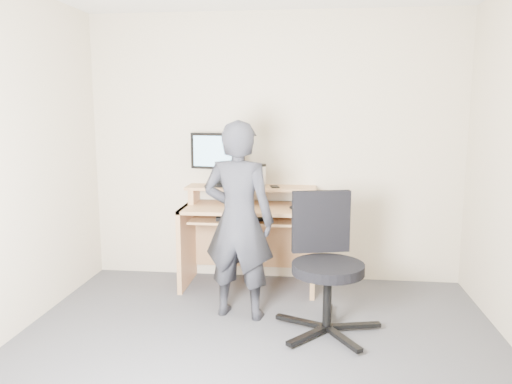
% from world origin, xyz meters
% --- Properties ---
extents(ground, '(3.50, 3.50, 0.00)m').
position_xyz_m(ground, '(0.00, 0.00, 0.00)').
color(ground, '#515256').
rests_on(ground, ground).
extents(back_wall, '(3.50, 0.02, 2.50)m').
position_xyz_m(back_wall, '(0.00, 1.75, 1.25)').
color(back_wall, beige).
rests_on(back_wall, ground).
extents(desk, '(1.20, 0.60, 0.91)m').
position_xyz_m(desk, '(-0.20, 1.53, 0.55)').
color(desk, tan).
rests_on(desk, ground).
extents(monitor, '(0.52, 0.15, 0.49)m').
position_xyz_m(monitor, '(-0.51, 1.57, 1.21)').
color(monitor, black).
rests_on(monitor, desk).
extents(external_drive, '(0.11, 0.15, 0.20)m').
position_xyz_m(external_drive, '(-0.14, 1.61, 1.01)').
color(external_drive, black).
rests_on(external_drive, desk).
extents(travel_mug, '(0.10, 0.10, 0.19)m').
position_xyz_m(travel_mug, '(-0.10, 1.63, 1.00)').
color(travel_mug, '#BABABF').
rests_on(travel_mug, desk).
extents(smartphone, '(0.10, 0.14, 0.01)m').
position_xyz_m(smartphone, '(0.02, 1.58, 0.92)').
color(smartphone, black).
rests_on(smartphone, desk).
extents(charger, '(0.05, 0.04, 0.03)m').
position_xyz_m(charger, '(-0.48, 1.51, 0.93)').
color(charger, black).
rests_on(charger, desk).
extents(headphones, '(0.19, 0.19, 0.06)m').
position_xyz_m(headphones, '(-0.45, 1.64, 0.92)').
color(headphones, silver).
rests_on(headphones, desk).
extents(keyboard, '(0.48, 0.23, 0.03)m').
position_xyz_m(keyboard, '(-0.25, 1.36, 0.67)').
color(keyboard, black).
rests_on(keyboard, desk).
extents(mouse, '(0.10, 0.07, 0.04)m').
position_xyz_m(mouse, '(0.22, 1.35, 0.77)').
color(mouse, black).
rests_on(mouse, desk).
extents(office_chair, '(0.79, 0.77, 0.99)m').
position_xyz_m(office_chair, '(0.47, 0.62, 0.54)').
color(office_chair, black).
rests_on(office_chair, ground).
extents(person, '(0.62, 0.46, 1.54)m').
position_xyz_m(person, '(-0.20, 0.78, 0.77)').
color(person, black).
rests_on(person, ground).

